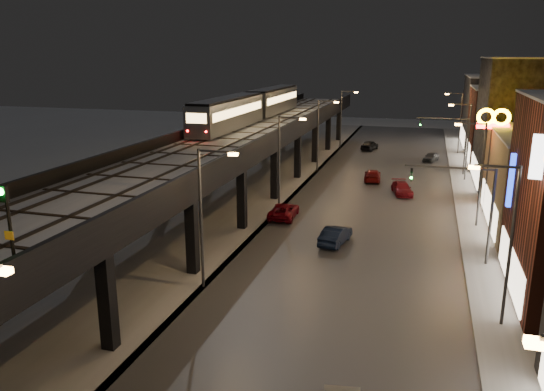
# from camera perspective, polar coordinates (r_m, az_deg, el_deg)

# --- Properties ---
(road_surface) EXTENTS (17.00, 120.00, 0.06)m
(road_surface) POSITION_cam_1_polar(r_m,az_deg,el_deg) (52.98, 10.51, -1.09)
(road_surface) COLOR #46474D
(road_surface) RESTS_ON ground
(sidewalk_right) EXTENTS (4.00, 120.00, 0.14)m
(sidewalk_right) POSITION_cam_1_polar(r_m,az_deg,el_deg) (53.00, 21.32, -1.83)
(sidewalk_right) COLOR #9FA1A8
(sidewalk_right) RESTS_ON ground
(under_viaduct_pavement) EXTENTS (11.00, 120.00, 0.06)m
(under_viaduct_pavement) POSITION_cam_1_polar(r_m,az_deg,el_deg) (55.84, -3.38, -0.03)
(under_viaduct_pavement) COLOR #9FA1A8
(under_viaduct_pavement) RESTS_ON ground
(elevated_viaduct) EXTENTS (9.00, 100.00, 6.30)m
(elevated_viaduct) POSITION_cam_1_polar(r_m,az_deg,el_deg) (51.75, -4.65, 5.08)
(elevated_viaduct) COLOR black
(elevated_viaduct) RESTS_ON ground
(viaduct_trackbed) EXTENTS (8.40, 100.00, 0.32)m
(viaduct_trackbed) POSITION_cam_1_polar(r_m,az_deg,el_deg) (51.74, -4.63, 5.95)
(viaduct_trackbed) COLOR #B2B7C1
(viaduct_trackbed) RESTS_ON elevated_viaduct
(viaduct_parapet_streetside) EXTENTS (0.30, 100.00, 1.10)m
(viaduct_parapet_streetside) POSITION_cam_1_polar(r_m,az_deg,el_deg) (50.32, 0.04, 6.28)
(viaduct_parapet_streetside) COLOR black
(viaduct_parapet_streetside) RESTS_ON elevated_viaduct
(viaduct_parapet_far) EXTENTS (0.30, 100.00, 1.10)m
(viaduct_parapet_far) POSITION_cam_1_polar(r_m,az_deg,el_deg) (53.39, -9.02, 6.60)
(viaduct_parapet_far) COLOR black
(viaduct_parapet_far) RESTS_ON elevated_viaduct
(building_d) EXTENTS (12.20, 13.20, 14.16)m
(building_d) POSITION_cam_1_polar(r_m,az_deg,el_deg) (65.23, 26.75, 6.89)
(building_d) COLOR black
(building_d) RESTS_ON ground
(building_e) EXTENTS (12.20, 12.20, 10.16)m
(building_e) POSITION_cam_1_polar(r_m,az_deg,el_deg) (79.18, 24.88, 6.79)
(building_e) COLOR maroon
(building_e) RESTS_ON ground
(building_f) EXTENTS (12.20, 16.20, 11.16)m
(building_f) POSITION_cam_1_polar(r_m,az_deg,el_deg) (92.91, 23.74, 8.24)
(building_f) COLOR #29282C
(building_f) RESTS_ON ground
(streetlight_left_1) EXTENTS (2.57, 0.28, 9.00)m
(streetlight_left_1) POSITION_cam_1_polar(r_m,az_deg,el_deg) (32.76, -7.25, -1.51)
(streetlight_left_1) COLOR #38383A
(streetlight_left_1) RESTS_ON ground
(streetlight_right_1) EXTENTS (2.56, 0.28, 9.00)m
(streetlight_right_1) POSITION_cam_1_polar(r_m,az_deg,el_deg) (30.51, 23.90, -3.96)
(streetlight_right_1) COLOR #38383A
(streetlight_right_1) RESTS_ON ground
(streetlight_left_2) EXTENTS (2.57, 0.28, 9.00)m
(streetlight_left_2) POSITION_cam_1_polar(r_m,az_deg,el_deg) (49.32, 1.08, 4.19)
(streetlight_left_2) COLOR #38383A
(streetlight_left_2) RESTS_ON ground
(streetlight_right_2) EXTENTS (2.56, 0.28, 9.00)m
(streetlight_right_2) POSITION_cam_1_polar(r_m,az_deg,el_deg) (47.85, 21.34, 2.82)
(streetlight_right_2) COLOR #38383A
(streetlight_right_2) RESTS_ON ground
(streetlight_left_3) EXTENTS (2.57, 0.28, 9.00)m
(streetlight_left_3) POSITION_cam_1_polar(r_m,az_deg,el_deg) (66.63, 5.20, 6.96)
(streetlight_left_3) COLOR #38383A
(streetlight_left_3) RESTS_ON ground
(streetlight_right_3) EXTENTS (2.56, 0.28, 9.00)m
(streetlight_right_3) POSITION_cam_1_polar(r_m,az_deg,el_deg) (65.55, 20.14, 5.97)
(streetlight_right_3) COLOR #38383A
(streetlight_right_3) RESTS_ON ground
(streetlight_left_4) EXTENTS (2.57, 0.28, 9.00)m
(streetlight_left_4) POSITION_cam_1_polar(r_m,az_deg,el_deg) (84.22, 7.62, 8.56)
(streetlight_left_4) COLOR #38383A
(streetlight_left_4) RESTS_ON ground
(streetlight_right_4) EXTENTS (2.56, 0.28, 9.00)m
(streetlight_right_4) POSITION_cam_1_polar(r_m,az_deg,el_deg) (83.38, 19.45, 7.78)
(streetlight_right_4) COLOR #38383A
(streetlight_right_4) RESTS_ON ground
(traffic_light_rig_a) EXTENTS (6.10, 0.34, 7.00)m
(traffic_light_rig_a) POSITION_cam_1_polar(r_m,az_deg,el_deg) (39.20, 20.94, -0.76)
(traffic_light_rig_a) COLOR #38383A
(traffic_light_rig_a) RESTS_ON ground
(traffic_light_rig_b) EXTENTS (6.10, 0.34, 7.00)m
(traffic_light_rig_b) POSITION_cam_1_polar(r_m,az_deg,el_deg) (68.56, 19.20, 5.79)
(traffic_light_rig_b) COLOR #38383A
(traffic_light_rig_b) RESTS_ON ground
(subway_train) EXTENTS (2.80, 34.34, 3.34)m
(subway_train) POSITION_cam_1_polar(r_m,az_deg,el_deg) (66.50, -2.00, 9.63)
(subway_train) COLOR gray
(subway_train) RESTS_ON viaduct_trackbed
(rail_signal) EXTENTS (0.38, 0.45, 3.31)m
(rail_signal) POSITION_cam_1_polar(r_m,az_deg,el_deg) (21.44, -26.69, -1.51)
(rail_signal) COLOR black
(rail_signal) RESTS_ON viaduct_trackbed
(car_near_white) EXTENTS (2.16, 4.45, 1.40)m
(car_near_white) POSITION_cam_1_polar(r_m,az_deg,el_deg) (41.88, 6.85, -4.32)
(car_near_white) COLOR black
(car_near_white) RESTS_ON ground
(car_mid_silver) EXTENTS (2.43, 4.87, 1.33)m
(car_mid_silver) POSITION_cam_1_polar(r_m,az_deg,el_deg) (48.07, 1.27, -1.71)
(car_mid_silver) COLOR maroon
(car_mid_silver) RESTS_ON ground
(car_mid_dark) EXTENTS (2.23, 4.69, 1.32)m
(car_mid_dark) POSITION_cam_1_polar(r_m,az_deg,el_deg) (63.22, 10.75, 2.10)
(car_mid_dark) COLOR maroon
(car_mid_dark) RESTS_ON ground
(car_far_white) EXTENTS (2.64, 4.59, 1.47)m
(car_far_white) POSITION_cam_1_polar(r_m,az_deg,el_deg) (83.89, 10.46, 5.31)
(car_far_white) COLOR black
(car_far_white) RESTS_ON ground
(car_onc_white) EXTENTS (2.77, 4.66, 1.27)m
(car_onc_white) POSITION_cam_1_polar(r_m,az_deg,el_deg) (57.80, 13.80, 0.69)
(car_onc_white) COLOR maroon
(car_onc_white) RESTS_ON ground
(car_onc_red) EXTENTS (2.50, 3.90, 1.24)m
(car_onc_red) POSITION_cam_1_polar(r_m,az_deg,el_deg) (76.83, 16.72, 3.96)
(car_onc_red) COLOR #34373E
(car_onc_red) RESTS_ON ground
(sign_mcdonalds) EXTENTS (2.88, 0.35, 9.77)m
(sign_mcdonalds) POSITION_cam_1_polar(r_m,az_deg,el_deg) (52.14, 22.62, 6.61)
(sign_mcdonalds) COLOR #38383A
(sign_mcdonalds) RESTS_ON ground
(sign_carwash) EXTENTS (1.59, 0.35, 8.24)m
(sign_carwash) POSITION_cam_1_polar(r_m,az_deg,el_deg) (38.45, 25.15, 0.51)
(sign_carwash) COLOR #38383A
(sign_carwash) RESTS_ON ground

